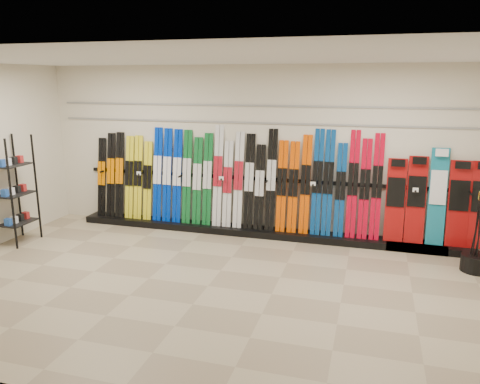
# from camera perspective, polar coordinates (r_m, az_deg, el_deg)

# --- Properties ---
(floor) EXTENTS (8.00, 8.00, 0.00)m
(floor) POSITION_cam_1_polar(r_m,az_deg,el_deg) (6.51, -3.93, -11.36)
(floor) COLOR gray
(floor) RESTS_ON ground
(back_wall) EXTENTS (8.00, 0.00, 8.00)m
(back_wall) POSITION_cam_1_polar(r_m,az_deg,el_deg) (8.39, 1.75, 5.04)
(back_wall) COLOR beige
(back_wall) RESTS_ON floor
(ceiling) EXTENTS (8.00, 8.00, 0.00)m
(ceiling) POSITION_cam_1_polar(r_m,az_deg,el_deg) (5.92, -4.42, 16.03)
(ceiling) COLOR silver
(ceiling) RESTS_ON back_wall
(ski_rack_base) EXTENTS (8.00, 0.40, 0.12)m
(ski_rack_base) POSITION_cam_1_polar(r_m,az_deg,el_deg) (8.47, 2.79, -4.93)
(ski_rack_base) COLOR black
(ski_rack_base) RESTS_ON floor
(skis) EXTENTS (5.36, 0.29, 1.82)m
(skis) POSITION_cam_1_polar(r_m,az_deg,el_deg) (8.46, -1.23, 1.37)
(skis) COLOR black
(skis) RESTS_ON ski_rack_base
(snowboards) EXTENTS (1.59, 0.24, 1.56)m
(snowboards) POSITION_cam_1_polar(r_m,az_deg,el_deg) (8.18, 22.93, -1.04)
(snowboards) COLOR #990C0C
(snowboards) RESTS_ON ski_rack_base
(accessory_rack) EXTENTS (0.40, 0.60, 1.84)m
(accessory_rack) POSITION_cam_1_polar(r_m,az_deg,el_deg) (8.78, -25.80, 0.20)
(accessory_rack) COLOR black
(accessory_rack) RESTS_ON floor
(pole_bin) EXTENTS (0.43, 0.43, 0.25)m
(pole_bin) POSITION_cam_1_polar(r_m,az_deg,el_deg) (7.74, 26.81, -7.73)
(pole_bin) COLOR black
(pole_bin) RESTS_ON floor
(slatwall_rail_0) EXTENTS (7.60, 0.02, 0.03)m
(slatwall_rail_0) POSITION_cam_1_polar(r_m,az_deg,el_deg) (8.31, 1.74, 8.43)
(slatwall_rail_0) COLOR gray
(slatwall_rail_0) RESTS_ON back_wall
(slatwall_rail_1) EXTENTS (7.60, 0.02, 0.03)m
(slatwall_rail_1) POSITION_cam_1_polar(r_m,az_deg,el_deg) (8.29, 1.76, 10.49)
(slatwall_rail_1) COLOR gray
(slatwall_rail_1) RESTS_ON back_wall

